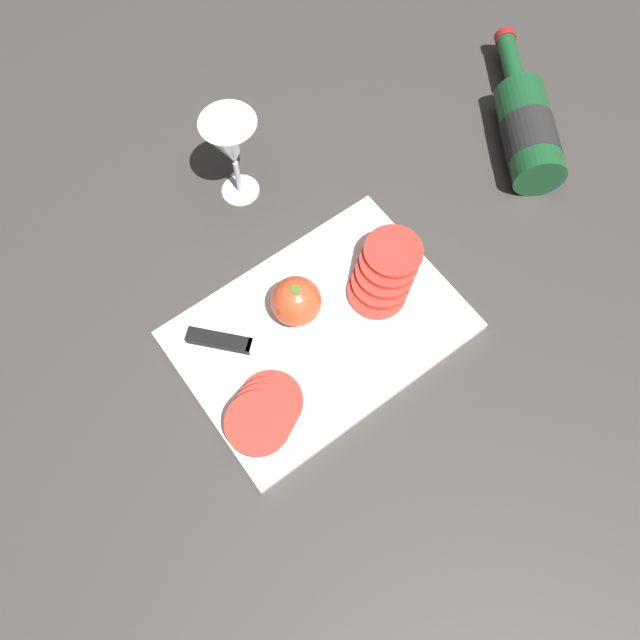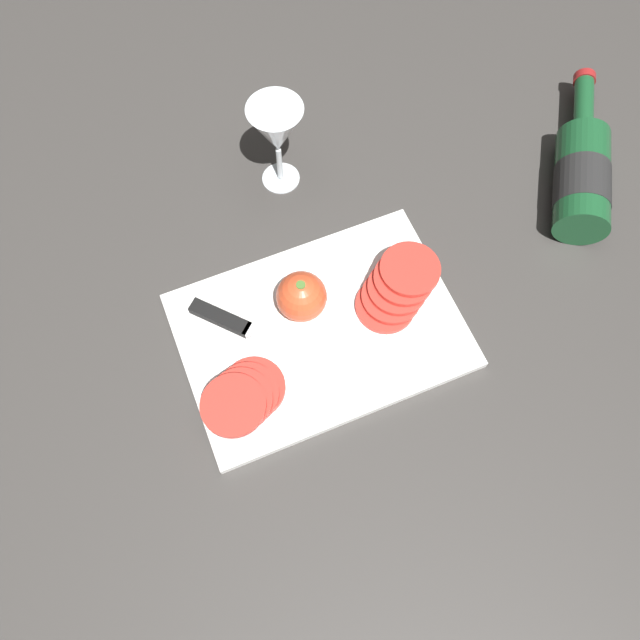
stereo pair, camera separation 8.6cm
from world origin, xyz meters
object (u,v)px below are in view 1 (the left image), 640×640
tomato_slice_stack_near (265,412)px  tomato_slice_stack_far (385,272)px  whole_tomato (296,301)px  knife (238,344)px  wine_bottle (527,128)px  wine_glass (233,145)px

tomato_slice_stack_near → tomato_slice_stack_far: bearing=-165.4°
whole_tomato → tomato_slice_stack_far: whole_tomato is taller
knife → tomato_slice_stack_near: tomato_slice_stack_near is taller
tomato_slice_stack_near → tomato_slice_stack_far: size_ratio=0.90×
whole_tomato → tomato_slice_stack_near: bearing=38.9°
tomato_slice_stack_far → knife: bearing=-9.4°
wine_bottle → wine_glass: 0.48m
wine_bottle → tomato_slice_stack_far: size_ratio=2.18×
wine_bottle → whole_tomato: whole_tomato is taller
wine_glass → tomato_slice_stack_far: 0.29m
wine_glass → knife: 0.29m
whole_tomato → tomato_slice_stack_far: bearing=166.6°
whole_tomato → tomato_slice_stack_near: whole_tomato is taller
tomato_slice_stack_near → tomato_slice_stack_far: 0.27m
whole_tomato → wine_bottle: bearing=-176.0°
wine_bottle → tomato_slice_stack_far: 0.35m
wine_bottle → tomato_slice_stack_near: wine_bottle is taller
wine_glass → whole_tomato: (0.06, 0.24, -0.06)m
wine_glass → knife: bearing=56.0°
wine_bottle → whole_tomato: bearing=4.0°
wine_bottle → whole_tomato: size_ratio=3.99×
wine_bottle → knife: (0.58, 0.03, -0.02)m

